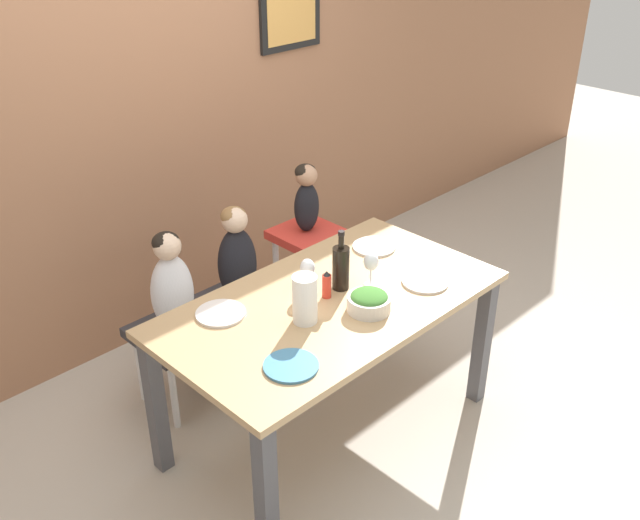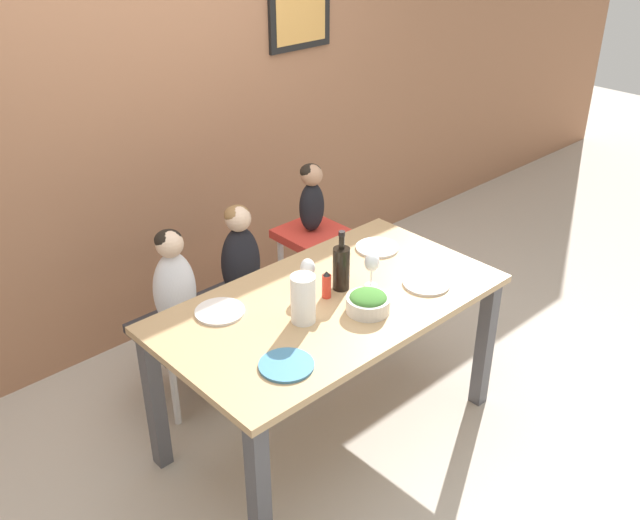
{
  "view_description": "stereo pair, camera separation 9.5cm",
  "coord_description": "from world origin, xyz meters",
  "px_view_note": "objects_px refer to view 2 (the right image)",
  "views": [
    {
      "loc": [
        -1.97,
        -1.91,
        2.49
      ],
      "look_at": [
        0.0,
        0.07,
        0.95
      ],
      "focal_mm": 40.0,
      "sensor_mm": 36.0,
      "label": 1
    },
    {
      "loc": [
        -1.9,
        -1.98,
        2.49
      ],
      "look_at": [
        0.0,
        0.07,
        0.95
      ],
      "focal_mm": 40.0,
      "sensor_mm": 36.0,
      "label": 2
    }
  ],
  "objects_px": {
    "chair_far_left": "(180,337)",
    "dinner_plate_back_left": "(220,311)",
    "chair_right_highchair": "(312,253)",
    "paper_towel_roll": "(303,299)",
    "person_child_center": "(240,254)",
    "wine_glass_far": "(308,269)",
    "salad_bowl_large": "(368,302)",
    "dinner_plate_front_right": "(426,284)",
    "person_baby_right": "(312,195)",
    "person_child_left": "(174,281)",
    "wine_glass_near": "(372,263)",
    "dinner_plate_front_left": "(286,365)",
    "wine_bottle": "(341,267)",
    "dinner_plate_back_right": "(377,248)",
    "chair_far_center": "(244,307)"
  },
  "relations": [
    {
      "from": "chair_far_left",
      "to": "dinner_plate_back_left",
      "type": "relative_size",
      "value": 2.04
    },
    {
      "from": "chair_right_highchair",
      "to": "paper_towel_roll",
      "type": "height_order",
      "value": "paper_towel_roll"
    },
    {
      "from": "person_child_center",
      "to": "wine_glass_far",
      "type": "relative_size",
      "value": 3.14
    },
    {
      "from": "salad_bowl_large",
      "to": "dinner_plate_front_right",
      "type": "xyz_separation_m",
      "value": [
        0.37,
        -0.03,
        -0.04
      ]
    },
    {
      "from": "person_baby_right",
      "to": "chair_far_left",
      "type": "bearing_deg",
      "value": -179.94
    },
    {
      "from": "person_child_left",
      "to": "chair_right_highchair",
      "type": "bearing_deg",
      "value": -0.04
    },
    {
      "from": "wine_glass_near",
      "to": "dinner_plate_front_left",
      "type": "relative_size",
      "value": 0.77
    },
    {
      "from": "wine_bottle",
      "to": "dinner_plate_back_left",
      "type": "height_order",
      "value": "wine_bottle"
    },
    {
      "from": "chair_far_left",
      "to": "dinner_plate_back_left",
      "type": "xyz_separation_m",
      "value": [
        -0.05,
        -0.46,
        0.4
      ]
    },
    {
      "from": "dinner_plate_back_right",
      "to": "paper_towel_roll",
      "type": "bearing_deg",
      "value": -161.77
    },
    {
      "from": "person_child_center",
      "to": "person_baby_right",
      "type": "distance_m",
      "value": 0.54
    },
    {
      "from": "person_child_center",
      "to": "dinner_plate_back_left",
      "type": "xyz_separation_m",
      "value": [
        -0.46,
        -0.46,
        0.06
      ]
    },
    {
      "from": "wine_bottle",
      "to": "dinner_plate_back_right",
      "type": "distance_m",
      "value": 0.45
    },
    {
      "from": "wine_glass_near",
      "to": "dinner_plate_back_left",
      "type": "relative_size",
      "value": 0.77
    },
    {
      "from": "paper_towel_roll",
      "to": "wine_glass_near",
      "type": "bearing_deg",
      "value": 0.52
    },
    {
      "from": "person_child_center",
      "to": "wine_glass_near",
      "type": "relative_size",
      "value": 3.14
    },
    {
      "from": "person_baby_right",
      "to": "dinner_plate_front_left",
      "type": "distance_m",
      "value": 1.39
    },
    {
      "from": "salad_bowl_large",
      "to": "chair_far_center",
      "type": "bearing_deg",
      "value": 91.78
    },
    {
      "from": "wine_glass_near",
      "to": "dinner_plate_front_right",
      "type": "xyz_separation_m",
      "value": [
        0.2,
        -0.17,
        -0.11
      ]
    },
    {
      "from": "person_baby_right",
      "to": "wine_glass_far",
      "type": "distance_m",
      "value": 0.82
    },
    {
      "from": "paper_towel_roll",
      "to": "salad_bowl_large",
      "type": "distance_m",
      "value": 0.3
    },
    {
      "from": "salad_bowl_large",
      "to": "dinner_plate_front_left",
      "type": "distance_m",
      "value": 0.53
    },
    {
      "from": "wine_bottle",
      "to": "chair_right_highchair",
      "type": "bearing_deg",
      "value": 57.46
    },
    {
      "from": "dinner_plate_front_left",
      "to": "dinner_plate_back_left",
      "type": "bearing_deg",
      "value": 85.79
    },
    {
      "from": "wine_glass_near",
      "to": "salad_bowl_large",
      "type": "bearing_deg",
      "value": -140.07
    },
    {
      "from": "wine_glass_far",
      "to": "dinner_plate_front_right",
      "type": "height_order",
      "value": "wine_glass_far"
    },
    {
      "from": "dinner_plate_front_left",
      "to": "dinner_plate_back_right",
      "type": "height_order",
      "value": "same"
    },
    {
      "from": "chair_far_center",
      "to": "person_child_left",
      "type": "relative_size",
      "value": 0.85
    },
    {
      "from": "dinner_plate_back_left",
      "to": "chair_far_left",
      "type": "bearing_deg",
      "value": 83.71
    },
    {
      "from": "person_child_left",
      "to": "wine_glass_far",
      "type": "relative_size",
      "value": 3.14
    },
    {
      "from": "person_baby_right",
      "to": "wine_bottle",
      "type": "relative_size",
      "value": 1.35
    },
    {
      "from": "wine_bottle",
      "to": "wine_glass_far",
      "type": "distance_m",
      "value": 0.16
    },
    {
      "from": "chair_far_center",
      "to": "person_baby_right",
      "type": "distance_m",
      "value": 0.72
    },
    {
      "from": "person_child_center",
      "to": "dinner_plate_front_left",
      "type": "height_order",
      "value": "person_child_center"
    },
    {
      "from": "person_child_left",
      "to": "wine_glass_far",
      "type": "xyz_separation_m",
      "value": [
        0.35,
        -0.59,
        0.18
      ]
    },
    {
      "from": "person_child_center",
      "to": "dinner_plate_back_right",
      "type": "xyz_separation_m",
      "value": [
        0.49,
        -0.52,
        0.06
      ]
    },
    {
      "from": "chair_far_left",
      "to": "wine_glass_far",
      "type": "height_order",
      "value": "wine_glass_far"
    },
    {
      "from": "paper_towel_roll",
      "to": "person_child_left",
      "type": "bearing_deg",
      "value": 103.12
    },
    {
      "from": "paper_towel_roll",
      "to": "chair_far_center",
      "type": "bearing_deg",
      "value": 73.04
    },
    {
      "from": "person_child_left",
      "to": "person_child_center",
      "type": "height_order",
      "value": "same"
    },
    {
      "from": "person_baby_right",
      "to": "dinner_plate_front_right",
      "type": "bearing_deg",
      "value": -97.06
    },
    {
      "from": "paper_towel_roll",
      "to": "dinner_plate_back_left",
      "type": "relative_size",
      "value": 1.0
    },
    {
      "from": "dinner_plate_back_right",
      "to": "person_child_left",
      "type": "bearing_deg",
      "value": 149.81
    },
    {
      "from": "dinner_plate_back_left",
      "to": "dinner_plate_front_right",
      "type": "bearing_deg",
      "value": -28.6
    },
    {
      "from": "wine_glass_near",
      "to": "dinner_plate_front_left",
      "type": "distance_m",
      "value": 0.73
    },
    {
      "from": "dinner_plate_back_left",
      "to": "dinner_plate_front_right",
      "type": "relative_size",
      "value": 1.0
    },
    {
      "from": "chair_far_left",
      "to": "wine_glass_far",
      "type": "relative_size",
      "value": 2.66
    },
    {
      "from": "wine_bottle",
      "to": "dinner_plate_front_left",
      "type": "relative_size",
      "value": 1.33
    },
    {
      "from": "chair_right_highchair",
      "to": "dinner_plate_front_right",
      "type": "bearing_deg",
      "value": -97.06
    },
    {
      "from": "person_child_center",
      "to": "dinner_plate_back_right",
      "type": "distance_m",
      "value": 0.72
    }
  ]
}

